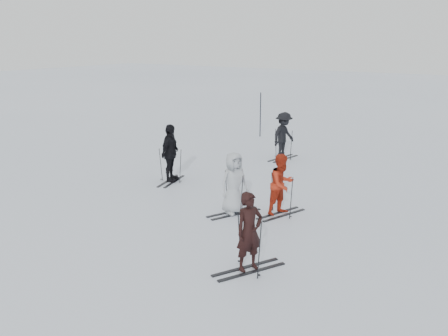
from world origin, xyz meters
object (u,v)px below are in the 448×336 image
(skier_red, at_px, (282,185))
(skier_grey, at_px, (234,184))
(piste_marker, at_px, (260,115))
(skier_uphill_far, at_px, (284,136))
(skier_near_dark, at_px, (249,233))
(skier_uphill_left, at_px, (170,154))

(skier_red, bearing_deg, skier_grey, 137.56)
(skier_red, bearing_deg, piste_marker, 50.29)
(skier_uphill_far, distance_m, piste_marker, 4.83)
(skier_uphill_far, relative_size, piste_marker, 0.86)
(skier_near_dark, relative_size, skier_uphill_left, 0.87)
(skier_red, height_order, skier_uphill_left, skier_uphill_left)
(skier_red, relative_size, skier_uphill_far, 0.91)
(skier_near_dark, bearing_deg, skier_uphill_far, 49.05)
(skier_grey, bearing_deg, skier_red, -36.65)
(skier_uphill_left, bearing_deg, skier_uphill_far, -33.34)
(skier_red, xyz_separation_m, skier_uphill_far, (-3.01, 6.11, 0.08))
(skier_red, distance_m, skier_grey, 1.36)
(skier_near_dark, distance_m, piste_marker, 15.13)
(piste_marker, bearing_deg, skier_uphill_left, -81.13)
(skier_red, distance_m, skier_uphill_far, 6.82)
(skier_near_dark, distance_m, skier_grey, 3.62)
(skier_uphill_left, xyz_separation_m, piste_marker, (-1.39, 8.89, 0.11))
(skier_near_dark, bearing_deg, piste_marker, 54.73)
(skier_grey, distance_m, skier_uphill_far, 7.03)
(skier_red, relative_size, piste_marker, 0.79)
(skier_red, xyz_separation_m, skier_grey, (-1.18, -0.67, 0.01))
(skier_near_dark, height_order, skier_uphill_left, skier_uphill_left)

